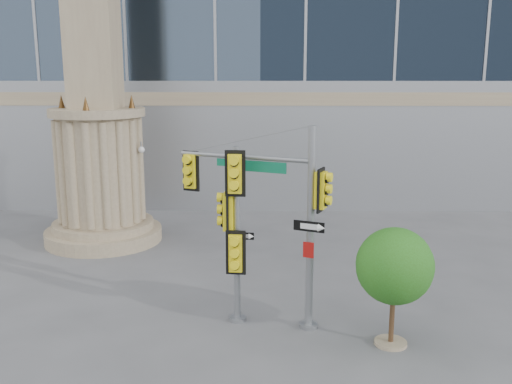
{
  "coord_description": "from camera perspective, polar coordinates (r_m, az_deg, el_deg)",
  "views": [
    {
      "loc": [
        0.19,
        -12.11,
        6.46
      ],
      "look_at": [
        -0.02,
        2.0,
        3.45
      ],
      "focal_mm": 40.0,
      "sensor_mm": 36.0,
      "label": 1
    }
  ],
  "objects": [
    {
      "name": "street_tree",
      "position": [
        13.86,
        13.81,
        -7.49
      ],
      "size": [
        1.86,
        1.82,
        2.9
      ],
      "color": "gray",
      "rests_on": "ground"
    },
    {
      "name": "monument",
      "position": [
        22.02,
        -15.7,
        9.16
      ],
      "size": [
        4.4,
        4.4,
        16.6
      ],
      "color": "gray",
      "rests_on": "ground"
    },
    {
      "name": "ground",
      "position": [
        13.73,
        -0.06,
        -16.01
      ],
      "size": [
        120.0,
        120.0,
        0.0
      ],
      "primitive_type": "plane",
      "color": "#545456",
      "rests_on": "ground"
    },
    {
      "name": "secondary_signal_pole",
      "position": [
        14.41,
        -2.19,
        -3.01
      ],
      "size": [
        0.8,
        0.64,
        4.63
      ],
      "rotation": [
        0.0,
        0.0,
        -0.09
      ],
      "color": "slate",
      "rests_on": "ground"
    },
    {
      "name": "main_signal_pole",
      "position": [
        14.35,
        1.97,
        -1.05
      ],
      "size": [
        3.79,
        1.88,
        5.18
      ],
      "rotation": [
        0.0,
        0.0,
        -0.4
      ],
      "color": "slate",
      "rests_on": "ground"
    }
  ]
}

